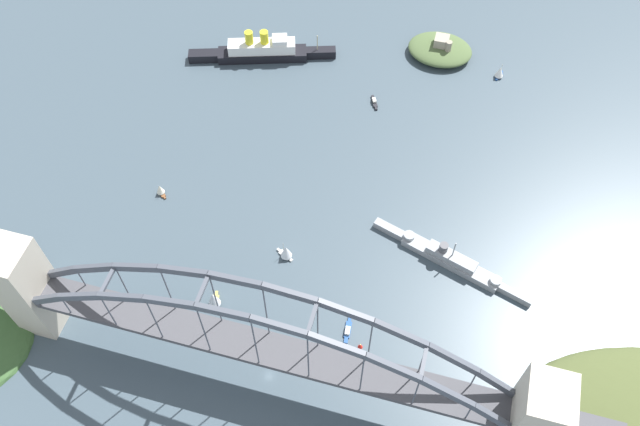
# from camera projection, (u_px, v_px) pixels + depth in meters

# --- Properties ---
(ground_plane) EXTENTS (1400.00, 1400.00, 0.00)m
(ground_plane) POSITION_uv_depth(u_px,v_px,m) (269.00, 376.00, 274.42)
(ground_plane) COLOR #3D4C56
(harbor_arch_bridge) EXTENTS (267.11, 18.64, 68.76)m
(harbor_arch_bridge) POSITION_uv_depth(u_px,v_px,m) (264.00, 348.00, 250.64)
(harbor_arch_bridge) COLOR beige
(harbor_arch_bridge) RESTS_ON ground
(ocean_liner) EXTENTS (83.07, 32.03, 19.13)m
(ocean_liner) POSITION_uv_depth(u_px,v_px,m) (262.00, 51.00, 380.04)
(ocean_liner) COLOR black
(ocean_liner) RESTS_ON ground
(naval_cruiser) EXTENTS (77.46, 27.55, 17.20)m
(naval_cruiser) POSITION_uv_depth(u_px,v_px,m) (450.00, 259.00, 303.17)
(naval_cruiser) COLOR gray
(naval_cruiser) RESTS_ON ground
(fort_island_mid_harbor) EXTENTS (37.13, 29.82, 13.50)m
(fort_island_mid_harbor) POSITION_uv_depth(u_px,v_px,m) (440.00, 49.00, 382.65)
(fort_island_mid_harbor) COLOR #4C6038
(fort_island_mid_harbor) RESTS_ON ground
(small_boat_0) EXTENTS (6.48, 5.89, 7.36)m
(small_boat_0) POSITION_uv_depth(u_px,v_px,m) (160.00, 190.00, 325.45)
(small_boat_0) COLOR brown
(small_boat_0) RESTS_ON ground
(small_boat_1) EXTENTS (5.95, 8.65, 8.45)m
(small_boat_1) POSITION_uv_depth(u_px,v_px,m) (500.00, 72.00, 372.22)
(small_boat_1) COLOR #234C8C
(small_boat_1) RESTS_ON ground
(small_boat_2) EXTENTS (5.79, 10.49, 2.43)m
(small_boat_2) POSITION_uv_depth(u_px,v_px,m) (374.00, 102.00, 363.04)
(small_boat_2) COLOR black
(small_boat_2) RESTS_ON ground
(small_boat_3) EXTENTS (3.23, 12.92, 2.14)m
(small_boat_3) POSITION_uv_depth(u_px,v_px,m) (348.00, 330.00, 285.33)
(small_boat_3) COLOR #234C8C
(small_boat_3) RESTS_ON ground
(small_boat_4) EXTENTS (6.72, 10.27, 11.17)m
(small_boat_4) POSITION_uv_depth(u_px,v_px,m) (214.00, 299.00, 289.04)
(small_boat_4) COLOR gold
(small_boat_4) RESTS_ON ground
(small_boat_5) EXTENTS (9.18, 7.14, 9.91)m
(small_boat_5) POSITION_uv_depth(u_px,v_px,m) (286.00, 252.00, 303.52)
(small_boat_5) COLOR silver
(small_boat_5) RESTS_ON ground
(channel_marker_buoy) EXTENTS (2.20, 2.20, 2.75)m
(channel_marker_buoy) POSITION_uv_depth(u_px,v_px,m) (360.00, 346.00, 280.77)
(channel_marker_buoy) COLOR red
(channel_marker_buoy) RESTS_ON ground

